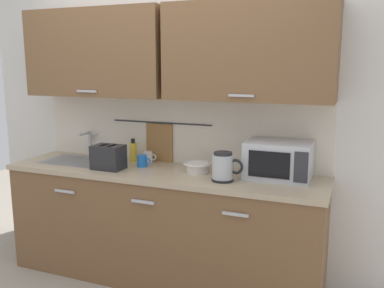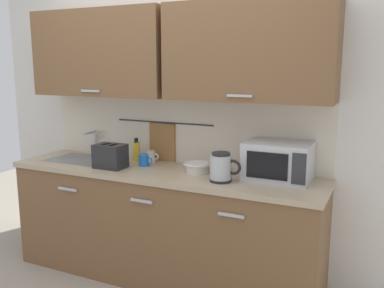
{
  "view_description": "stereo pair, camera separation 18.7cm",
  "coord_description": "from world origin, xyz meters",
  "px_view_note": "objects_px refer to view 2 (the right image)",
  "views": [
    {
      "loc": [
        1.4,
        -2.56,
        1.71
      ],
      "look_at": [
        0.24,
        0.33,
        1.12
      ],
      "focal_mm": 39.36,
      "sensor_mm": 36.0,
      "label": 1
    },
    {
      "loc": [
        1.57,
        -2.49,
        1.71
      ],
      "look_at": [
        0.24,
        0.33,
        1.12
      ],
      "focal_mm": 39.36,
      "sensor_mm": 36.0,
      "label": 2
    }
  ],
  "objects_px": {
    "microwave": "(278,161)",
    "electric_kettle": "(221,167)",
    "mug_near_sink": "(144,160)",
    "toaster": "(110,156)",
    "dish_soap_bottle": "(136,151)",
    "mixing_bowl": "(197,167)",
    "mug_by_kettle": "(151,156)"
  },
  "relations": [
    {
      "from": "mixing_bowl",
      "to": "toaster",
      "type": "distance_m",
      "value": 0.71
    },
    {
      "from": "microwave",
      "to": "mug_by_kettle",
      "type": "distance_m",
      "value": 1.11
    },
    {
      "from": "microwave",
      "to": "electric_kettle",
      "type": "xyz_separation_m",
      "value": [
        -0.35,
        -0.22,
        -0.03
      ]
    },
    {
      "from": "microwave",
      "to": "mug_near_sink",
      "type": "relative_size",
      "value": 3.83
    },
    {
      "from": "electric_kettle",
      "to": "mixing_bowl",
      "type": "height_order",
      "value": "electric_kettle"
    },
    {
      "from": "mixing_bowl",
      "to": "mug_by_kettle",
      "type": "bearing_deg",
      "value": 162.83
    },
    {
      "from": "electric_kettle",
      "to": "mug_near_sink",
      "type": "bearing_deg",
      "value": 167.8
    },
    {
      "from": "toaster",
      "to": "mug_by_kettle",
      "type": "relative_size",
      "value": 2.13
    },
    {
      "from": "microwave",
      "to": "mug_by_kettle",
      "type": "bearing_deg",
      "value": 175.41
    },
    {
      "from": "mug_near_sink",
      "to": "toaster",
      "type": "distance_m",
      "value": 0.27
    },
    {
      "from": "mug_near_sink",
      "to": "mixing_bowl",
      "type": "xyz_separation_m",
      "value": [
        0.48,
        -0.01,
        -0.0
      ]
    },
    {
      "from": "mixing_bowl",
      "to": "toaster",
      "type": "bearing_deg",
      "value": -167.15
    },
    {
      "from": "mug_near_sink",
      "to": "electric_kettle",
      "type": "bearing_deg",
      "value": -12.2
    },
    {
      "from": "mug_by_kettle",
      "to": "electric_kettle",
      "type": "bearing_deg",
      "value": -22.08
    },
    {
      "from": "mug_by_kettle",
      "to": "mug_near_sink",
      "type": "bearing_deg",
      "value": -79.97
    },
    {
      "from": "microwave",
      "to": "toaster",
      "type": "height_order",
      "value": "microwave"
    },
    {
      "from": "dish_soap_bottle",
      "to": "electric_kettle",
      "type": "bearing_deg",
      "value": -18.34
    },
    {
      "from": "microwave",
      "to": "dish_soap_bottle",
      "type": "xyz_separation_m",
      "value": [
        -1.24,
        0.08,
        -0.05
      ]
    },
    {
      "from": "microwave",
      "to": "toaster",
      "type": "distance_m",
      "value": 1.31
    },
    {
      "from": "toaster",
      "to": "dish_soap_bottle",
      "type": "bearing_deg",
      "value": 80.48
    },
    {
      "from": "electric_kettle",
      "to": "mixing_bowl",
      "type": "relative_size",
      "value": 1.06
    },
    {
      "from": "electric_kettle",
      "to": "toaster",
      "type": "bearing_deg",
      "value": -179.68
    },
    {
      "from": "mug_near_sink",
      "to": "mug_by_kettle",
      "type": "bearing_deg",
      "value": 100.03
    },
    {
      "from": "microwave",
      "to": "dish_soap_bottle",
      "type": "relative_size",
      "value": 2.35
    },
    {
      "from": "electric_kettle",
      "to": "dish_soap_bottle",
      "type": "relative_size",
      "value": 1.16
    },
    {
      "from": "electric_kettle",
      "to": "dish_soap_bottle",
      "type": "height_order",
      "value": "electric_kettle"
    },
    {
      "from": "mug_near_sink",
      "to": "mug_by_kettle",
      "type": "distance_m",
      "value": 0.15
    },
    {
      "from": "microwave",
      "to": "mug_near_sink",
      "type": "xyz_separation_m",
      "value": [
        -1.08,
        -0.06,
        -0.09
      ]
    },
    {
      "from": "mixing_bowl",
      "to": "toaster",
      "type": "relative_size",
      "value": 0.84
    },
    {
      "from": "dish_soap_bottle",
      "to": "toaster",
      "type": "xyz_separation_m",
      "value": [
        -0.05,
        -0.3,
        0.01
      ]
    },
    {
      "from": "dish_soap_bottle",
      "to": "mug_by_kettle",
      "type": "height_order",
      "value": "dish_soap_bottle"
    },
    {
      "from": "microwave",
      "to": "electric_kettle",
      "type": "height_order",
      "value": "microwave"
    }
  ]
}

